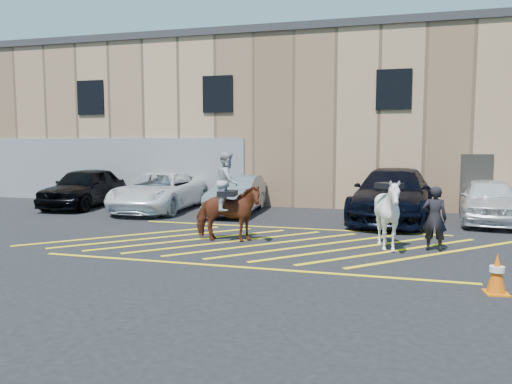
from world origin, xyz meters
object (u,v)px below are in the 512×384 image
(car_white_suv, at_px, (489,201))
(car_white_pickup, at_px, (159,192))
(car_black_suv, at_px, (85,187))
(car_blue_suv, at_px, (393,195))
(mounted_bay, at_px, (228,206))
(saddled_white, at_px, (388,214))
(traffic_cone, at_px, (497,273))
(handler, at_px, (435,218))
(car_silver_sedan, at_px, (237,195))

(car_white_suv, bearing_deg, car_white_pickup, -172.81)
(car_white_suv, bearing_deg, car_black_suv, -173.78)
(car_blue_suv, bearing_deg, car_black_suv, -174.84)
(mounted_bay, relative_size, saddled_white, 1.12)
(car_black_suv, height_order, traffic_cone, car_black_suv)
(mounted_bay, bearing_deg, handler, 3.26)
(mounted_bay, distance_m, saddled_white, 4.13)
(car_blue_suv, height_order, mounted_bay, mounted_bay)
(car_white_suv, height_order, saddled_white, saddled_white)
(mounted_bay, height_order, saddled_white, mounted_bay)
(car_white_suv, bearing_deg, saddled_white, -115.23)
(car_blue_suv, height_order, saddled_white, saddled_white)
(traffic_cone, bearing_deg, mounted_bay, 152.76)
(car_blue_suv, xyz_separation_m, mounted_bay, (-4.21, -5.03, 0.10))
(car_white_pickup, bearing_deg, car_blue_suv, -2.30)
(car_white_suv, bearing_deg, handler, -106.34)
(car_blue_suv, xyz_separation_m, handler, (1.00, -4.73, -0.07))
(car_silver_sedan, relative_size, car_white_suv, 0.98)
(car_white_pickup, relative_size, car_white_suv, 1.23)
(car_blue_suv, xyz_separation_m, traffic_cone, (1.80, -8.12, -0.50))
(car_black_suv, relative_size, handler, 2.96)
(handler, bearing_deg, car_white_suv, -107.97)
(car_white_pickup, relative_size, mounted_bay, 2.22)
(car_black_suv, xyz_separation_m, mounted_bay, (7.91, -5.19, 0.16))
(car_black_suv, bearing_deg, mounted_bay, -37.65)
(car_blue_suv, relative_size, handler, 3.76)
(car_black_suv, height_order, car_white_pickup, car_black_suv)
(car_white_suv, distance_m, mounted_bay, 8.93)
(mounted_bay, height_order, traffic_cone, mounted_bay)
(car_black_suv, height_order, car_silver_sedan, car_black_suv)
(car_black_suv, distance_m, handler, 14.00)
(car_blue_suv, bearing_deg, traffic_cone, -71.55)
(handler, xyz_separation_m, saddled_white, (-1.09, -0.20, 0.10))
(car_black_suv, height_order, handler, car_black_suv)
(car_black_suv, distance_m, mounted_bay, 9.46)
(car_blue_suv, distance_m, mounted_bay, 6.56)
(saddled_white, height_order, traffic_cone, saddled_white)
(car_white_pickup, bearing_deg, traffic_cone, -40.14)
(car_silver_sedan, xyz_separation_m, handler, (6.58, -4.78, 0.10))
(car_white_suv, xyz_separation_m, saddled_white, (-3.12, -5.12, 0.16))
(car_white_pickup, height_order, traffic_cone, car_white_pickup)
(car_silver_sedan, xyz_separation_m, traffic_cone, (7.39, -8.17, -0.33))
(mounted_bay, distance_m, traffic_cone, 6.79)
(car_blue_suv, relative_size, saddled_white, 2.81)
(car_black_suv, distance_m, car_blue_suv, 12.12)
(traffic_cone, bearing_deg, saddled_white, 120.60)
(car_white_suv, bearing_deg, car_blue_suv, -170.26)
(car_white_suv, bearing_deg, mounted_bay, -138.11)
(car_white_suv, bearing_deg, car_silver_sedan, -172.93)
(car_white_pickup, xyz_separation_m, car_silver_sedan, (3.11, 0.08, -0.04))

